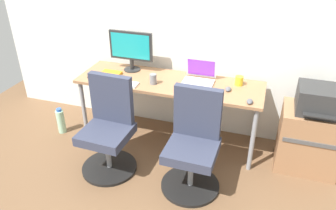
% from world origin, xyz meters
% --- Properties ---
extents(ground_plane, '(5.28, 5.28, 0.00)m').
position_xyz_m(ground_plane, '(0.00, 0.00, 0.00)').
color(ground_plane, brown).
extents(back_wall, '(4.40, 0.04, 2.60)m').
position_xyz_m(back_wall, '(0.00, 0.37, 1.30)').
color(back_wall, silver).
rests_on(back_wall, ground).
extents(desk, '(1.91, 0.58, 0.72)m').
position_xyz_m(desk, '(0.00, 0.00, 0.66)').
color(desk, '#996B47').
rests_on(desk, ground).
extents(office_chair_left, '(0.54, 0.54, 0.94)m').
position_xyz_m(office_chair_left, '(-0.42, -0.60, 0.42)').
color(office_chair_left, black).
rests_on(office_chair_left, ground).
extents(office_chair_right, '(0.54, 0.54, 0.94)m').
position_xyz_m(office_chair_right, '(0.41, -0.60, 0.42)').
color(office_chair_right, black).
rests_on(office_chair_right, ground).
extents(side_cabinet, '(0.57, 0.44, 0.63)m').
position_xyz_m(side_cabinet, '(1.42, -0.01, 0.32)').
color(side_cabinet, '#996B47').
rests_on(side_cabinet, ground).
extents(printer, '(0.38, 0.40, 0.24)m').
position_xyz_m(printer, '(1.42, -0.01, 0.75)').
color(printer, '#2D2D2D').
rests_on(printer, side_cabinet).
extents(water_bottle_on_floor, '(0.09, 0.09, 0.31)m').
position_xyz_m(water_bottle_on_floor, '(-1.24, -0.24, 0.15)').
color(water_bottle_on_floor, '#A5D8B2').
rests_on(water_bottle_on_floor, ground).
extents(desktop_monitor, '(0.48, 0.18, 0.43)m').
position_xyz_m(desktop_monitor, '(-0.48, 0.15, 0.97)').
color(desktop_monitor, '#262626').
rests_on(desktop_monitor, desk).
extents(open_laptop, '(0.31, 0.27, 0.22)m').
position_xyz_m(open_laptop, '(0.29, 0.09, 0.78)').
color(open_laptop, silver).
rests_on(open_laptop, desk).
extents(keyboard_by_monitor, '(0.34, 0.12, 0.02)m').
position_xyz_m(keyboard_by_monitor, '(-0.44, -0.21, 0.73)').
color(keyboard_by_monitor, silver).
rests_on(keyboard_by_monitor, desk).
extents(keyboard_by_laptop, '(0.34, 0.12, 0.02)m').
position_xyz_m(keyboard_by_laptop, '(0.33, -0.21, 0.73)').
color(keyboard_by_laptop, '#515156').
rests_on(keyboard_by_laptop, desk).
extents(mouse_by_monitor, '(0.06, 0.10, 0.03)m').
position_xyz_m(mouse_by_monitor, '(0.60, -0.03, 0.74)').
color(mouse_by_monitor, '#515156').
rests_on(mouse_by_monitor, desk).
extents(mouse_by_laptop, '(0.06, 0.10, 0.03)m').
position_xyz_m(mouse_by_laptop, '(0.83, -0.22, 0.74)').
color(mouse_by_laptop, '#515156').
rests_on(mouse_by_laptop, desk).
extents(coffee_mug, '(0.08, 0.08, 0.09)m').
position_xyz_m(coffee_mug, '(0.69, 0.13, 0.77)').
color(coffee_mug, yellow).
rests_on(coffee_mug, desk).
extents(pen_cup, '(0.07, 0.07, 0.10)m').
position_xyz_m(pen_cup, '(-0.14, -0.11, 0.78)').
color(pen_cup, slate).
rests_on(pen_cup, desk).
extents(phone_near_laptop, '(0.07, 0.14, 0.01)m').
position_xyz_m(phone_near_laptop, '(-0.81, -0.12, 0.73)').
color(phone_near_laptop, black).
rests_on(phone_near_laptop, desk).
extents(notebook, '(0.21, 0.15, 0.03)m').
position_xyz_m(notebook, '(-0.64, -0.04, 0.74)').
color(notebook, orange).
rests_on(notebook, desk).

